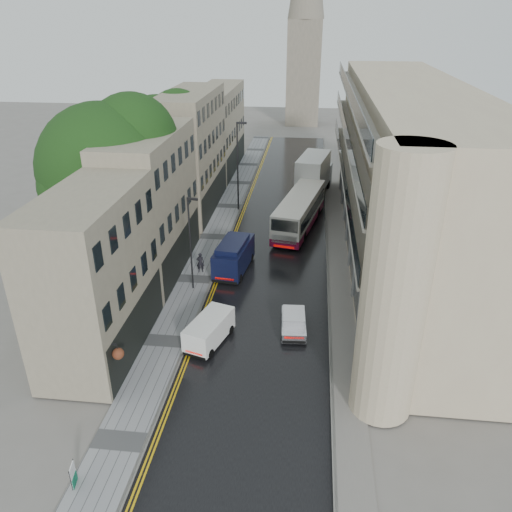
% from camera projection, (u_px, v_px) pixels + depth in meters
% --- Properties ---
extents(ground, '(200.00, 200.00, 0.00)m').
position_uv_depth(ground, '(230.00, 500.00, 21.53)').
color(ground, slate).
rests_on(ground, ground).
extents(road, '(9.00, 85.00, 0.02)m').
position_uv_depth(road, '(277.00, 241.00, 46.08)').
color(road, black).
rests_on(road, ground).
extents(left_sidewalk, '(2.70, 85.00, 0.12)m').
position_uv_depth(left_sidewalk, '(215.00, 237.00, 46.65)').
color(left_sidewalk, gray).
rests_on(left_sidewalk, ground).
extents(right_sidewalk, '(1.80, 85.00, 0.12)m').
position_uv_depth(right_sidewalk, '(336.00, 243.00, 45.50)').
color(right_sidewalk, slate).
rests_on(right_sidewalk, ground).
extents(old_shop_row, '(4.50, 56.00, 12.00)m').
position_uv_depth(old_shop_row, '(180.00, 167.00, 46.65)').
color(old_shop_row, gray).
rests_on(old_shop_row, ground).
extents(modern_block, '(8.00, 40.00, 14.00)m').
position_uv_depth(modern_block, '(404.00, 176.00, 40.62)').
color(modern_block, '#C3B391').
rests_on(modern_block, ground).
extents(church_spire, '(6.40, 6.40, 40.00)m').
position_uv_depth(church_spire, '(306.00, 6.00, 85.90)').
color(church_spire, gray).
rests_on(church_spire, ground).
extents(tree_near, '(10.56, 10.56, 13.89)m').
position_uv_depth(tree_near, '(107.00, 190.00, 37.62)').
color(tree_near, black).
rests_on(tree_near, ground).
extents(tree_far, '(9.24, 9.24, 12.46)m').
position_uv_depth(tree_far, '(160.00, 155.00, 49.50)').
color(tree_far, black).
rests_on(tree_far, ground).
extents(cream_bus, '(4.85, 11.96, 3.18)m').
position_uv_depth(cream_bus, '(278.00, 223.00, 45.78)').
color(cream_bus, silver).
rests_on(cream_bus, road).
extents(white_lorry, '(4.41, 9.50, 4.80)m').
position_uv_depth(white_lorry, '(299.00, 179.00, 55.10)').
color(white_lorry, silver).
rests_on(white_lorry, road).
extents(silver_hatchback, '(1.78, 3.65, 1.33)m').
position_uv_depth(silver_hatchback, '(283.00, 332.00, 31.70)').
color(silver_hatchback, silver).
rests_on(silver_hatchback, road).
extents(white_van, '(2.79, 4.29, 1.79)m').
position_uv_depth(white_van, '(187.00, 339.00, 30.61)').
color(white_van, white).
rests_on(white_van, road).
extents(navy_van, '(2.79, 5.60, 2.74)m').
position_uv_depth(navy_van, '(215.00, 264.00, 38.76)').
color(navy_van, black).
rests_on(navy_van, road).
extents(pedestrian, '(0.65, 0.47, 1.68)m').
position_uv_depth(pedestrian, '(200.00, 262.00, 39.93)').
color(pedestrian, black).
rests_on(pedestrian, left_sidewalk).
extents(lamp_post_near, '(0.83, 0.33, 7.22)m').
position_uv_depth(lamp_post_near, '(190.00, 245.00, 36.35)').
color(lamp_post_near, black).
rests_on(lamp_post_near, left_sidewalk).
extents(lamp_post_far, '(1.03, 0.27, 9.13)m').
position_uv_depth(lamp_post_far, '(238.00, 167.00, 51.11)').
color(lamp_post_far, black).
rests_on(lamp_post_far, left_sidewalk).
extents(estate_sign, '(0.19, 0.67, 1.11)m').
position_uv_depth(estate_sign, '(73.00, 475.00, 21.90)').
color(estate_sign, silver).
rests_on(estate_sign, left_sidewalk).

